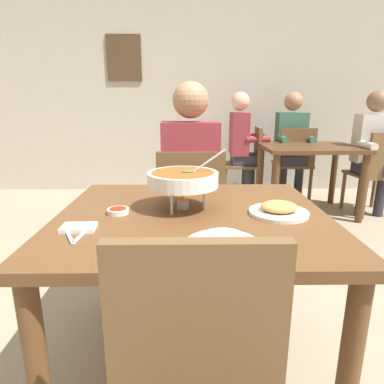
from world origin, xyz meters
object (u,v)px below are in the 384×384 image
at_px(diner_main, 191,172).
at_px(curry_bowl, 183,179).
at_px(chair_bg_left, 379,169).
at_px(dining_table_far, 309,158).
at_px(chair_bg_right, 248,159).
at_px(patron_bg_middle, 291,140).
at_px(sauce_dish, 118,211).
at_px(patron_bg_left, 374,146).
at_px(appetizer_plate, 279,210).
at_px(chair_diner_main, 191,208).
at_px(chair_bg_middle, 294,160).
at_px(rice_plate, 223,241).
at_px(dining_table_main, 192,238).
at_px(patron_bg_right, 242,140).

height_order(diner_main, curry_bowl, diner_main).
bearing_deg(chair_bg_left, dining_table_far, 169.11).
relative_size(dining_table_far, chair_bg_right, 1.11).
height_order(dining_table_far, patron_bg_middle, patron_bg_middle).
distance_m(sauce_dish, patron_bg_left, 3.11).
bearing_deg(dining_table_far, chair_bg_left, -10.89).
bearing_deg(appetizer_plate, chair_bg_right, 82.15).
xyz_separation_m(sauce_dish, chair_bg_left, (2.29, 2.09, -0.24)).
relative_size(chair_diner_main, chair_bg_middle, 1.00).
xyz_separation_m(curry_bowl, rice_plate, (0.13, -0.40, -0.11)).
bearing_deg(diner_main, dining_table_far, 47.46).
height_order(curry_bowl, rice_plate, curry_bowl).
xyz_separation_m(chair_diner_main, patron_bg_middle, (1.25, 1.97, 0.24)).
distance_m(dining_table_main, sauce_dish, 0.33).
bearing_deg(dining_table_far, chair_bg_middle, 90.48).
distance_m(chair_bg_left, patron_bg_middle, 1.02).
xyz_separation_m(diner_main, appetizer_plate, (0.35, -0.84, 0.02)).
bearing_deg(dining_table_far, rice_plate, -115.11).
relative_size(curry_bowl, sauce_dish, 3.69).
xyz_separation_m(rice_plate, patron_bg_left, (1.85, 2.49, -0.02)).
bearing_deg(appetizer_plate, chair_bg_middle, 70.98).
xyz_separation_m(chair_diner_main, patron_bg_right, (0.65, 1.97, 0.24)).
distance_m(diner_main, curry_bowl, 0.77).
bearing_deg(curry_bowl, dining_table_main, -56.37).
bearing_deg(patron_bg_right, diner_main, -108.43).
xyz_separation_m(diner_main, dining_table_far, (1.29, 1.40, -0.14)).
bearing_deg(patron_bg_left, dining_table_far, 174.37).
height_order(dining_table_main, rice_plate, rice_plate).
relative_size(dining_table_main, curry_bowl, 3.32).
bearing_deg(rice_plate, dining_table_far, 64.89).
distance_m(chair_diner_main, chair_bg_middle, 2.30).
height_order(chair_bg_left, patron_bg_right, patron_bg_right).
distance_m(chair_bg_right, patron_bg_right, 0.25).
distance_m(appetizer_plate, chair_bg_left, 2.68).
distance_m(dining_table_main, dining_table_far, 2.57).
relative_size(chair_bg_right, patron_bg_right, 0.69).
xyz_separation_m(dining_table_main, patron_bg_middle, (1.25, 2.75, 0.11)).
height_order(rice_plate, chair_bg_right, chair_bg_right).
height_order(chair_bg_middle, patron_bg_left, patron_bg_left).
relative_size(rice_plate, dining_table_far, 0.24).
relative_size(chair_diner_main, appetizer_plate, 3.75).
distance_m(dining_table_far, chair_bg_left, 0.72).
height_order(chair_diner_main, dining_table_far, chair_diner_main).
distance_m(rice_plate, patron_bg_left, 3.10).
distance_m(rice_plate, chair_bg_right, 3.17).
bearing_deg(patron_bg_right, rice_plate, -100.18).
bearing_deg(diner_main, rice_plate, -85.50).
xyz_separation_m(chair_diner_main, chair_bg_left, (1.99, 1.30, 0.00)).
height_order(chair_diner_main, chair_bg_left, same).
distance_m(chair_diner_main, chair_bg_right, 2.10).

